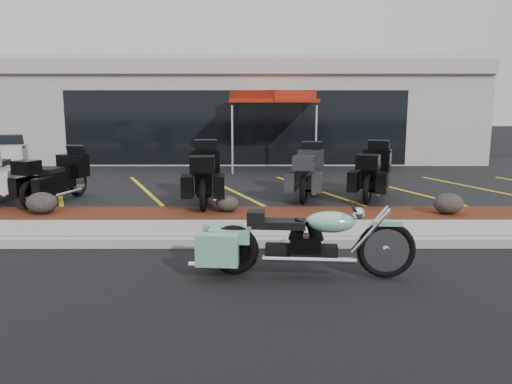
{
  "coord_description": "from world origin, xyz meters",
  "views": [
    {
      "loc": [
        0.65,
        -7.13,
        2.36
      ],
      "look_at": [
        0.68,
        1.2,
        0.87
      ],
      "focal_mm": 35.0,
      "sensor_mm": 36.0,
      "label": 1
    }
  ],
  "objects_px": {
    "hero_cruiser": "(387,242)",
    "touring_white": "(12,164)",
    "popup_canopy": "(273,98)",
    "traffic_cone": "(212,170)"
  },
  "relations": [
    {
      "from": "hero_cruiser",
      "to": "touring_white",
      "type": "distance_m",
      "value": 9.67
    },
    {
      "from": "popup_canopy",
      "to": "hero_cruiser",
      "type": "bearing_deg",
      "value": -87.19
    },
    {
      "from": "traffic_cone",
      "to": "touring_white",
      "type": "bearing_deg",
      "value": -152.18
    },
    {
      "from": "traffic_cone",
      "to": "popup_canopy",
      "type": "height_order",
      "value": "popup_canopy"
    },
    {
      "from": "hero_cruiser",
      "to": "traffic_cone",
      "type": "relative_size",
      "value": 6.11
    },
    {
      "from": "hero_cruiser",
      "to": "traffic_cone",
      "type": "xyz_separation_m",
      "value": [
        -3.05,
        8.24,
        -0.13
      ]
    },
    {
      "from": "touring_white",
      "to": "traffic_cone",
      "type": "relative_size",
      "value": 5.18
    },
    {
      "from": "traffic_cone",
      "to": "popup_canopy",
      "type": "xyz_separation_m",
      "value": [
        1.88,
        2.15,
        2.12
      ]
    },
    {
      "from": "touring_white",
      "to": "hero_cruiser",
      "type": "bearing_deg",
      "value": -136.86
    },
    {
      "from": "traffic_cone",
      "to": "hero_cruiser",
      "type": "bearing_deg",
      "value": -69.7
    }
  ]
}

